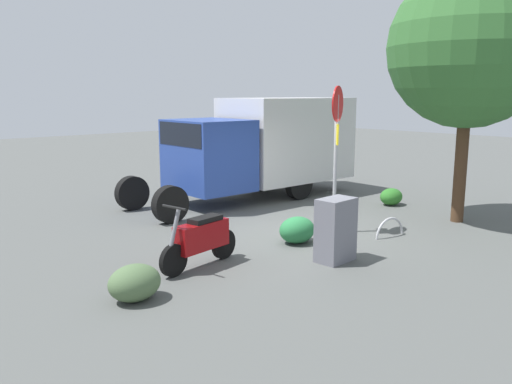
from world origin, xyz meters
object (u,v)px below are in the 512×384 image
(utility_cabinet, at_px, (336,230))
(stop_sign, at_px, (336,136))
(street_tree, at_px, (469,47))
(bike_rack_hoop, at_px, (390,236))
(box_truck_near, at_px, (263,143))
(motorcycle, at_px, (201,238))

(utility_cabinet, bearing_deg, stop_sign, -140.25)
(street_tree, distance_m, bike_rack_hoop, 4.71)
(street_tree, bearing_deg, stop_sign, -24.37)
(box_truck_near, relative_size, street_tree, 1.21)
(stop_sign, bearing_deg, bike_rack_hoop, 121.28)
(bike_rack_hoop, bearing_deg, street_tree, 172.17)
(box_truck_near, relative_size, utility_cabinet, 6.12)
(box_truck_near, distance_m, street_tree, 6.06)
(motorcycle, bearing_deg, box_truck_near, -151.87)
(stop_sign, relative_size, street_tree, 0.54)
(stop_sign, height_order, street_tree, street_tree)
(street_tree, relative_size, utility_cabinet, 5.06)
(motorcycle, relative_size, bike_rack_hoop, 2.12)
(box_truck_near, height_order, utility_cabinet, box_truck_near)
(motorcycle, bearing_deg, stop_sign, 169.38)
(stop_sign, height_order, bike_rack_hoop, stop_sign)
(motorcycle, bearing_deg, utility_cabinet, 136.23)
(box_truck_near, bearing_deg, motorcycle, 38.66)
(street_tree, bearing_deg, bike_rack_hoop, -7.83)
(box_truck_near, relative_size, motorcycle, 3.97)
(utility_cabinet, xyz_separation_m, bike_rack_hoop, (-2.18, -0.26, -0.58))
(utility_cabinet, height_order, bike_rack_hoop, utility_cabinet)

